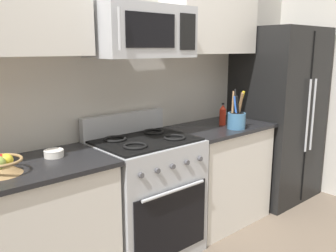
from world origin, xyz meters
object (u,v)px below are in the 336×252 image
object	(u,v)px
range_oven	(146,196)
bottle_hot_sauce	(223,115)
utensil_crock	(236,119)
refrigerator	(277,115)
fruit_basket	(0,165)
microwave	(141,32)
prep_bowl	(54,153)

from	to	relation	value
range_oven	bottle_hot_sauce	bearing A→B (deg)	0.15
utensil_crock	refrigerator	bearing A→B (deg)	9.97
range_oven	refrigerator	world-z (taller)	refrigerator
refrigerator	fruit_basket	xyz separation A→B (m)	(-2.80, -0.02, 0.06)
range_oven	utensil_crock	distance (m)	1.03
microwave	refrigerator	bearing A→B (deg)	-1.41
range_oven	bottle_hot_sauce	distance (m)	1.04
range_oven	bottle_hot_sauce	world-z (taller)	bottle_hot_sauce
range_oven	microwave	distance (m)	1.24
prep_bowl	utensil_crock	bearing A→B (deg)	-8.97
fruit_basket	microwave	bearing A→B (deg)	3.70
range_oven	prep_bowl	size ratio (longest dim) A/B	8.65
range_oven	fruit_basket	xyz separation A→B (m)	(-1.04, -0.04, 0.49)
microwave	prep_bowl	bearing A→B (deg)	176.36
range_oven	microwave	world-z (taller)	microwave
microwave	utensil_crock	world-z (taller)	microwave
range_oven	microwave	bearing A→B (deg)	90.05
bottle_hot_sauce	utensil_crock	bearing A→B (deg)	-98.10
range_oven	utensil_crock	bearing A→B (deg)	-11.41
refrigerator	microwave	world-z (taller)	microwave
utensil_crock	prep_bowl	xyz separation A→B (m)	(-1.55, 0.24, -0.06)
refrigerator	microwave	size ratio (longest dim) A/B	2.43
refrigerator	prep_bowl	size ratio (longest dim) A/B	14.29
bottle_hot_sauce	prep_bowl	distance (m)	1.58
fruit_basket	utensil_crock	bearing A→B (deg)	-4.02
utensil_crock	bottle_hot_sauce	distance (m)	0.18
prep_bowl	microwave	bearing A→B (deg)	-3.64
range_oven	refrigerator	xyz separation A→B (m)	(1.76, -0.02, 0.43)
utensil_crock	bottle_hot_sauce	size ratio (longest dim) A/B	1.70
refrigerator	utensil_crock	size ratio (longest dim) A/B	5.23
range_oven	microwave	size ratio (longest dim) A/B	1.47
bottle_hot_sauce	prep_bowl	xyz separation A→B (m)	(-1.57, 0.07, -0.07)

